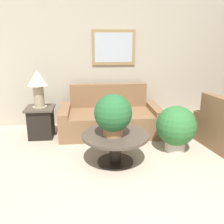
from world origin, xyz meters
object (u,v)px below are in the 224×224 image
(couch_main, at_px, (110,119))
(side_table, at_px, (41,122))
(potted_plant_on_table, at_px, (113,114))
(potted_plant_floor, at_px, (176,127))
(coffee_table, at_px, (115,142))
(table_lamp, at_px, (38,84))

(couch_main, distance_m, side_table, 1.32)
(potted_plant_on_table, relative_size, potted_plant_floor, 0.79)
(side_table, bearing_deg, potted_plant_on_table, -44.16)
(coffee_table, height_order, table_lamp, table_lamp)
(couch_main, distance_m, potted_plant_on_table, 1.41)
(couch_main, bearing_deg, coffee_table, -91.79)
(side_table, xyz_separation_m, table_lamp, (0.00, 0.00, 0.73))
(side_table, distance_m, potted_plant_floor, 2.46)
(table_lamp, bearing_deg, couch_main, 4.99)
(couch_main, bearing_deg, potted_plant_on_table, -93.46)
(couch_main, distance_m, coffee_table, 1.28)
(coffee_table, relative_size, potted_plant_floor, 1.28)
(couch_main, height_order, potted_plant_on_table, potted_plant_on_table)
(couch_main, relative_size, table_lamp, 2.81)
(coffee_table, bearing_deg, table_lamp, 137.65)
(table_lamp, bearing_deg, coffee_table, -42.35)
(table_lamp, height_order, potted_plant_on_table, table_lamp)
(couch_main, bearing_deg, side_table, -175.01)
(table_lamp, bearing_deg, potted_plant_on_table, -44.16)
(table_lamp, height_order, potted_plant_floor, table_lamp)
(side_table, xyz_separation_m, potted_plant_on_table, (1.24, -1.20, 0.48))
(couch_main, xyz_separation_m, potted_plant_floor, (0.99, -0.96, 0.13))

